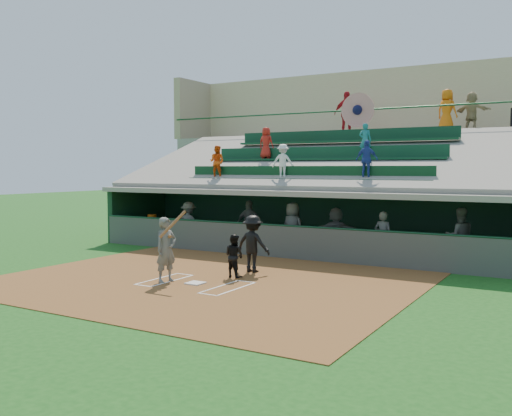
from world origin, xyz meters
The scene contains 22 objects.
ground centered at (0.00, 0.00, 0.00)m, with size 100.00×100.00×0.00m, color #164C15.
dirt_slab centered at (0.00, 0.50, 0.01)m, with size 11.00×9.00×0.02m, color brown.
home_plate centered at (0.00, 0.00, 0.04)m, with size 0.43×0.43×0.03m, color silver.
batters_box_chalk centered at (0.00, 0.00, 0.02)m, with size 2.65×1.85×0.01m.
dugout_floor centered at (0.00, 6.75, 0.02)m, with size 16.00×3.50×0.04m, color gray.
concourse_slab centered at (0.00, 13.50, 2.30)m, with size 20.00×3.00×4.60m, color gray.
grandstand centered at (-0.01, 10.52, 2.26)m, with size 20.40×10.40×7.80m.
batter_at_plate centered at (-0.80, -0.21, 0.90)m, with size 0.90×0.78×1.95m.
catcher centered at (0.41, 1.26, 0.62)m, with size 0.58×0.46×1.20m, color black.
home_umpire centered at (0.43, 2.24, 0.85)m, with size 1.07×0.62×1.66m, color black.
dugout_bench centered at (-0.23, 7.90, 0.26)m, with size 14.78×0.44×0.44m, color olive.
white_table centered at (-6.71, 6.06, 0.41)m, with size 0.86×0.64×0.75m, color white.
water_cooler centered at (-6.66, 6.04, 0.97)m, with size 0.37×0.37×0.37m, color #D35B0C.
dugout_player_a centered at (-4.71, 5.95, 0.89)m, with size 1.09×0.63×1.69m, color #61635E.
dugout_player_b centered at (-2.29, 6.57, 0.94)m, with size 1.05×0.44×1.79m, color #62645F.
dugout_player_c centered at (-0.22, 6.12, 0.94)m, with size 0.88×0.57×1.79m, color #5C5F59.
dugout_player_d centered at (1.44, 6.13, 0.88)m, with size 1.56×0.50×1.68m, color #52544F.
dugout_player_e centered at (3.20, 5.79, 0.86)m, with size 0.60×0.39×1.64m, color #545651.
dugout_player_f centered at (5.47, 6.27, 0.94)m, with size 0.88×0.68×1.80m, color #565954.
concourse_staff_a centered at (-0.92, 13.08, 5.60)m, with size 1.17×0.49×2.00m, color #B2141C.
concourse_staff_b centered at (3.61, 12.82, 5.48)m, with size 0.86×0.56×1.76m, color #D5640C.
concourse_staff_c centered at (4.58, 12.99, 5.40)m, with size 1.48×0.47×1.60m, color tan.
Camera 1 is at (8.87, -11.99, 3.05)m, focal length 40.00 mm.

